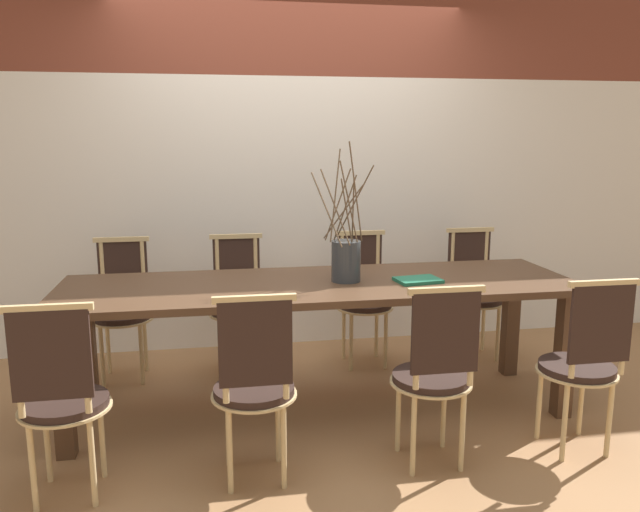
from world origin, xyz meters
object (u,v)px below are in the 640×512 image
Objects in this scene: vase_centerpiece at (346,259)px; book_stack at (418,280)px; dining_table at (320,298)px; chair_far_center at (363,294)px; chair_near_center at (435,369)px.

book_stack is at bearing -11.99° from vase_centerpiece.
chair_far_center is (0.43, 0.72, -0.18)m from dining_table.
dining_table is 10.83× the size of book_stack.
vase_centerpiece reaches higher than chair_near_center.
chair_far_center is (0.01, 1.45, 0.00)m from chair_near_center.
dining_table is 0.27m from vase_centerpiece.
book_stack is (0.40, -0.08, -0.12)m from vase_centerpiece.
chair_far_center is at bearing 89.71° from chair_near_center.
chair_near_center is 1.45m from chair_far_center.
vase_centerpiece is at bearing 168.01° from book_stack.
chair_far_center reaches higher than book_stack.
chair_far_center is 3.45× the size of book_stack.
chair_near_center is 0.87m from vase_centerpiece.
vase_centerpiece is 0.43m from book_stack.
vase_centerpiece reaches higher than book_stack.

